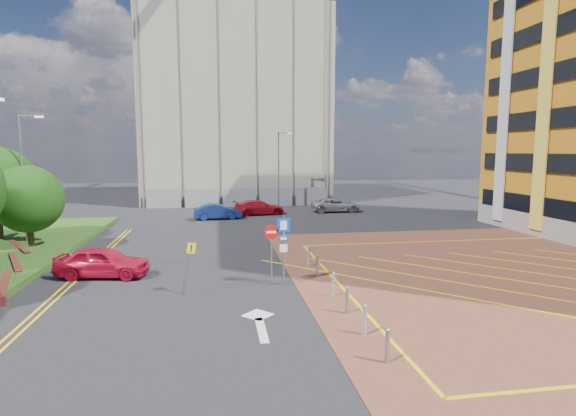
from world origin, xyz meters
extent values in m
plane|color=black|center=(0.00, 0.00, 0.00)|extent=(140.00, 140.00, 0.00)
cube|color=brown|center=(14.00, 0.00, 0.01)|extent=(26.00, 26.00, 0.02)
cube|color=maroon|center=(-11.60, 2.00, 0.20)|extent=(1.86, 4.43, 0.40)
cube|color=maroon|center=(-12.80, 6.00, 0.20)|extent=(2.29, 4.27, 0.40)
cube|color=maroon|center=(-14.20, 10.00, 0.20)|extent=(2.69, 4.06, 0.40)
cylinder|color=#3D2B1C|center=(-13.50, 10.00, 1.20)|extent=(0.36, 0.36, 1.80)
sphere|color=#10340B|center=(-13.50, 10.00, 3.20)|extent=(4.00, 4.00, 4.00)
cylinder|color=#3D2B1C|center=(-16.50, 13.00, 1.40)|extent=(0.36, 0.36, 2.20)
cylinder|color=#9EA0A8|center=(-14.50, 12.00, 4.30)|extent=(0.16, 0.16, 8.00)
cylinder|color=#9EA0A8|center=(-13.90, 12.00, 8.18)|extent=(1.20, 0.10, 0.10)
cube|color=silver|center=(-13.30, 12.00, 8.15)|extent=(0.50, 0.15, 0.12)
cylinder|color=#9EA0A8|center=(4.00, 28.00, 4.00)|extent=(0.16, 0.16, 8.00)
cylinder|color=#9EA0A8|center=(4.60, 28.00, 7.88)|extent=(1.20, 0.10, 0.10)
cube|color=silver|center=(5.20, 28.00, 7.85)|extent=(0.50, 0.15, 0.12)
cylinder|color=#9EA0A8|center=(0.50, 1.00, 1.60)|extent=(0.10, 0.10, 3.20)
cube|color=#0A3EB6|center=(0.50, 0.97, 2.75)|extent=(0.60, 0.04, 0.60)
cube|color=white|center=(0.50, 0.94, 2.75)|extent=(0.30, 0.02, 0.42)
cube|color=#0A3EB6|center=(0.50, 0.97, 2.15)|extent=(0.40, 0.04, 0.25)
cube|color=white|center=(0.50, 0.94, 2.15)|extent=(0.28, 0.02, 0.14)
cube|color=white|center=(0.50, 0.97, 1.70)|extent=(0.35, 0.04, 0.35)
cylinder|color=#9EA0A8|center=(-0.05, 1.00, 1.35)|extent=(0.08, 0.08, 2.70)
cylinder|color=red|center=(-0.05, 0.97, 2.45)|extent=(0.64, 0.04, 0.64)
cube|color=white|center=(-0.05, 0.94, 2.45)|extent=(0.44, 0.02, 0.10)
cylinder|color=#9EA0A8|center=(-3.74, 0.29, 1.10)|extent=(0.49, 0.08, 2.18)
cube|color=yellow|center=(-3.52, 0.26, 2.00)|extent=(0.40, 0.40, 0.53)
cylinder|color=#9EA0A8|center=(2.30, -7.00, 0.47)|extent=(0.14, 0.14, 0.90)
cylinder|color=black|center=(2.30, -5.00, 0.47)|extent=(0.14, 0.14, 0.90)
cylinder|color=#9EA0A8|center=(2.30, -3.00, 0.47)|extent=(0.14, 0.14, 0.90)
cylinder|color=black|center=(2.30, -1.00, 0.47)|extent=(0.14, 0.14, 0.90)
cylinder|color=#9EA0A8|center=(2.30, 2.00, 0.47)|extent=(0.14, 0.14, 0.90)
cylinder|color=black|center=(2.30, 4.00, 0.47)|extent=(0.14, 0.14, 0.90)
cube|color=#9D9780|center=(0.00, 40.00, 11.00)|extent=(21.20, 19.20, 22.00)
cube|color=#CEC612|center=(2.00, 42.00, 17.00)|extent=(0.90, 0.90, 34.00)
cube|color=gray|center=(1.00, 30.00, 1.00)|extent=(21.60, 0.06, 2.00)
imported|color=red|center=(-7.92, 3.65, 0.74)|extent=(4.58, 2.42, 1.48)
imported|color=navy|center=(-2.38, 21.30, 0.69)|extent=(4.33, 1.89, 1.38)
imported|color=#AF0F1A|center=(1.52, 23.57, 0.70)|extent=(5.04, 2.65, 1.39)
imported|color=#9FA0A6|center=(9.25, 24.40, 0.68)|extent=(4.91, 2.34, 1.35)
camera|label=1|loc=(-2.41, -18.57, 6.06)|focal=28.00mm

